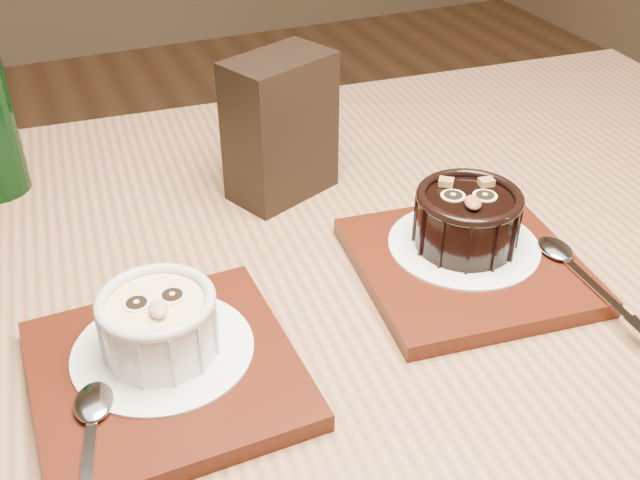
{
  "coord_description": "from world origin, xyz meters",
  "views": [
    {
      "loc": [
        -0.36,
        -0.69,
        1.13
      ],
      "look_at": [
        -0.17,
        -0.26,
        0.81
      ],
      "focal_mm": 42.0,
      "sensor_mm": 36.0,
      "label": 1
    }
  ],
  "objects_px": {
    "ramekin_white": "(159,321)",
    "ramekin_dark": "(467,217)",
    "tray_right": "(466,265)",
    "condiment_stand": "(280,128)",
    "table": "(308,373)",
    "tray_left": "(166,374)"
  },
  "relations": [
    {
      "from": "tray_left",
      "to": "tray_right",
      "type": "xyz_separation_m",
      "value": [
        0.27,
        0.03,
        0.0
      ]
    },
    {
      "from": "tray_right",
      "to": "condiment_stand",
      "type": "xyz_separation_m",
      "value": [
        -0.1,
        0.19,
        0.06
      ]
    },
    {
      "from": "ramekin_dark",
      "to": "table",
      "type": "bearing_deg",
      "value": -160.53
    },
    {
      "from": "condiment_stand",
      "to": "tray_right",
      "type": "bearing_deg",
      "value": -63.05
    },
    {
      "from": "table",
      "to": "condiment_stand",
      "type": "height_order",
      "value": "condiment_stand"
    },
    {
      "from": "ramekin_white",
      "to": "ramekin_dark",
      "type": "relative_size",
      "value": 0.93
    },
    {
      "from": "tray_left",
      "to": "condiment_stand",
      "type": "height_order",
      "value": "condiment_stand"
    },
    {
      "from": "tray_left",
      "to": "ramekin_white",
      "type": "distance_m",
      "value": 0.04
    },
    {
      "from": "tray_right",
      "to": "ramekin_dark",
      "type": "relative_size",
      "value": 2.01
    },
    {
      "from": "table",
      "to": "ramekin_dark",
      "type": "relative_size",
      "value": 13.95
    },
    {
      "from": "tray_right",
      "to": "ramekin_dark",
      "type": "xyz_separation_m",
      "value": [
        0.01,
        0.02,
        0.04
      ]
    },
    {
      "from": "ramekin_white",
      "to": "ramekin_dark",
      "type": "xyz_separation_m",
      "value": [
        0.27,
        0.03,
        0.0
      ]
    },
    {
      "from": "ramekin_white",
      "to": "condiment_stand",
      "type": "height_order",
      "value": "condiment_stand"
    },
    {
      "from": "tray_left",
      "to": "ramekin_dark",
      "type": "height_order",
      "value": "ramekin_dark"
    },
    {
      "from": "condiment_stand",
      "to": "table",
      "type": "bearing_deg",
      "value": -103.71
    },
    {
      "from": "table",
      "to": "ramekin_white",
      "type": "distance_m",
      "value": 0.19
    },
    {
      "from": "tray_left",
      "to": "condiment_stand",
      "type": "distance_m",
      "value": 0.28
    },
    {
      "from": "table",
      "to": "tray_right",
      "type": "xyz_separation_m",
      "value": [
        0.14,
        -0.03,
        0.1
      ]
    },
    {
      "from": "ramekin_white",
      "to": "ramekin_dark",
      "type": "distance_m",
      "value": 0.27
    },
    {
      "from": "table",
      "to": "tray_left",
      "type": "distance_m",
      "value": 0.17
    },
    {
      "from": "tray_left",
      "to": "ramekin_dark",
      "type": "bearing_deg",
      "value": 9.51
    },
    {
      "from": "ramekin_white",
      "to": "tray_right",
      "type": "height_order",
      "value": "ramekin_white"
    }
  ]
}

